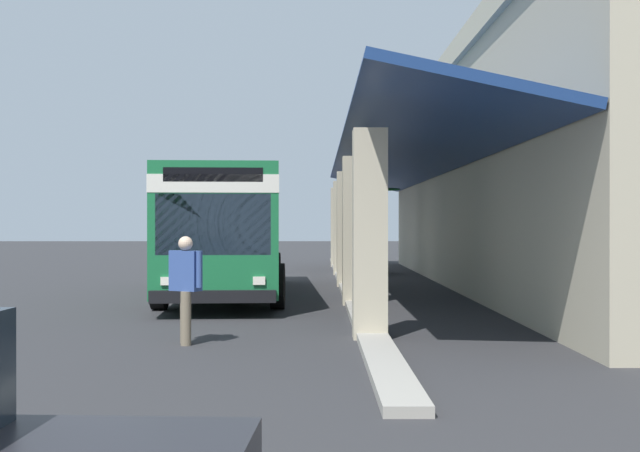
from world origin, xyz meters
The scene contains 5 objects.
ground centered at (0.00, 8.00, 0.00)m, with size 120.00×120.00×0.00m, color #2D2D30.
curb_strip centered at (2.79, 3.17, 0.06)m, with size 33.85×0.50×0.12m, color #9E998E.
transit_bus centered at (5.82, -0.06, 1.85)m, with size 11.34×3.24×3.34m.
pedestrian centered at (14.75, 0.25, 0.94)m, with size 0.45×0.56×1.67m.
potted_palm centered at (-3.42, 4.37, 0.65)m, with size 1.51×1.88×3.21m.
Camera 1 is at (27.72, 2.30, 1.87)m, focal length 47.18 mm.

